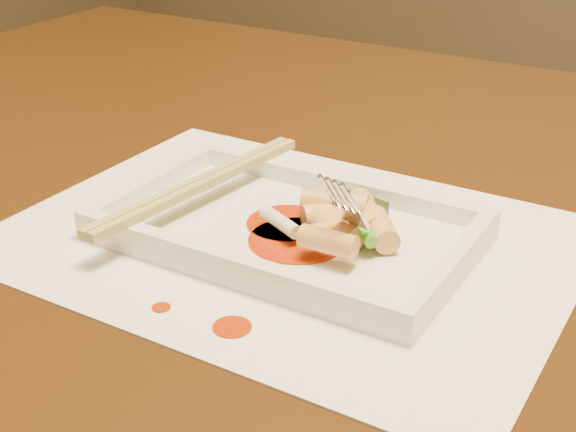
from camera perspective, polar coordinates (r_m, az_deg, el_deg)
The scene contains 25 objects.
table at distance 0.70m, azimuth 5.45°, elevation -6.20°, with size 1.40×0.90×0.75m.
placemat at distance 0.58m, azimuth -0.00°, elevation -1.66°, with size 0.40×0.30×0.00m, color white.
sauce_splatter_a at distance 0.48m, azimuth -3.99°, elevation -7.88°, with size 0.02×0.02×0.00m, color #B02A05.
sauce_splatter_b at distance 0.51m, azimuth -9.01°, elevation -6.44°, with size 0.01×0.01×0.00m, color #B02A05.
plate_base at distance 0.58m, azimuth -0.00°, elevation -1.24°, with size 0.26×0.16×0.01m, color white.
plate_rim_far at distance 0.63m, azimuth 3.45°, elevation 2.30°, with size 0.26×0.01×0.01m, color white.
plate_rim_near at distance 0.52m, azimuth -4.21°, elevation -3.40°, with size 0.26×0.01×0.01m, color white.
plate_rim_left at distance 0.64m, azimuth -9.57°, elevation 2.29°, with size 0.01×0.14×0.01m, color white.
plate_rim_right at distance 0.53m, azimuth 11.63°, elevation -3.35°, with size 0.01×0.14×0.01m, color white.
veg_piece at distance 0.59m, azimuth 4.91°, elevation 0.48°, with size 0.04×0.03×0.01m, color black.
scallion_white at distance 0.56m, azimuth -0.56°, elevation -0.41°, with size 0.01×0.01×0.04m, color #EAEACC.
scallion_green at distance 0.57m, azimuth 4.67°, elevation 0.07°, with size 0.01×0.01×0.09m, color #379A18.
chopstick_a at distance 0.61m, azimuth -6.61°, elevation 2.38°, with size 0.01×0.22×0.01m, color tan.
chopstick_b at distance 0.61m, azimuth -6.01°, elevation 2.22°, with size 0.01×0.22×0.01m, color tan.
fork at distance 0.53m, azimuth 7.51°, elevation 5.20°, with size 0.09×0.10×0.14m, color silver, non-canonical shape.
sauce_blob_0 at distance 0.58m, azimuth -0.03°, elevation -0.51°, with size 0.06×0.06×0.00m, color #B02A05.
sauce_blob_1 at distance 0.56m, azimuth 0.67°, elevation -1.73°, with size 0.07×0.07×0.00m, color #B02A05.
rice_cake_0 at distance 0.56m, azimuth 6.63°, elevation -0.95°, with size 0.02×0.02×0.04m, color #EBBF6D.
rice_cake_1 at distance 0.55m, azimuth 3.42°, elevation -0.91°, with size 0.02×0.02×0.04m, color #EBBF6D.
rice_cake_2 at distance 0.52m, azimuth 2.88°, elevation -1.83°, with size 0.02×0.02×0.04m, color #EBBF6D.
rice_cake_3 at distance 0.58m, azimuth 3.33°, elevation 0.17°, with size 0.02×0.02×0.05m, color #EBBF6D.
rice_cake_4 at distance 0.56m, azimuth 3.73°, elevation -0.53°, with size 0.02×0.02×0.04m, color #EBBF6D.
rice_cake_5 at distance 0.58m, azimuth 3.33°, elevation 0.91°, with size 0.02×0.02×0.05m, color #EBBF6D.
rice_cake_6 at distance 0.58m, azimuth 5.67°, elevation 0.19°, with size 0.02×0.02×0.05m, color #EBBF6D.
rice_cake_7 at distance 0.55m, azimuth 3.98°, elevation -0.94°, with size 0.02×0.02×0.05m, color #EBBF6D.
Camera 1 is at (0.25, -0.54, 1.02)m, focal length 50.00 mm.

